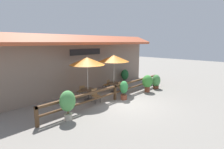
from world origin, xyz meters
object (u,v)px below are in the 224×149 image
(chair_middle_streetside, at_px, (121,87))
(potted_plant_small_flowering, at_px, (147,82))
(potted_plant_broad_leaf, at_px, (156,81))
(potted_plant_entrance_palm, at_px, (68,102))
(chair_near_streetside, at_px, (95,95))
(patio_umbrella_middle, at_px, (114,58))
(potted_plant_tall_tropical, at_px, (124,89))
(patio_umbrella_near, at_px, (87,61))
(dining_table_middle, at_px, (114,85))
(chair_near_wallside, at_px, (81,91))
(dining_table_near, at_px, (88,91))
(potted_plant_corner_fern, at_px, (125,75))
(chair_middle_wallside, at_px, (107,84))

(chair_middle_streetside, xyz_separation_m, potted_plant_small_flowering, (1.66, -1.16, 0.28))
(potted_plant_broad_leaf, bearing_deg, potted_plant_entrance_palm, 178.72)
(chair_near_streetside, xyz_separation_m, patio_umbrella_middle, (2.49, 0.71, 2.07))
(potted_plant_tall_tropical, bearing_deg, chair_near_streetside, 148.89)
(patio_umbrella_near, bearing_deg, potted_plant_entrance_palm, -147.23)
(patio_umbrella_near, relative_size, dining_table_middle, 2.91)
(chair_middle_streetside, xyz_separation_m, potted_plant_entrance_palm, (-5.15, -0.99, 0.43))
(chair_near_wallside, bearing_deg, dining_table_near, 98.82)
(dining_table_near, height_order, chair_near_streetside, chair_near_streetside)
(chair_near_wallside, height_order, potted_plant_small_flowering, potted_plant_small_flowering)
(potted_plant_entrance_palm, height_order, potted_plant_corner_fern, potted_plant_entrance_palm)
(dining_table_near, bearing_deg, chair_near_streetside, -89.21)
(chair_middle_wallside, height_order, potted_plant_tall_tropical, potted_plant_tall_tropical)
(chair_near_streetside, xyz_separation_m, potted_plant_entrance_palm, (-2.60, -0.97, 0.43))
(chair_near_streetside, bearing_deg, potted_plant_small_flowering, -7.98)
(chair_near_wallside, height_order, potted_plant_entrance_palm, potted_plant_entrance_palm)
(dining_table_middle, height_order, chair_middle_streetside, chair_middle_streetside)
(patio_umbrella_middle, bearing_deg, potted_plant_tall_tropical, -117.33)
(potted_plant_tall_tropical, bearing_deg, potted_plant_corner_fern, 38.13)
(dining_table_near, bearing_deg, chair_near_wallside, 90.82)
(potted_plant_entrance_palm, bearing_deg, patio_umbrella_middle, 18.25)
(potted_plant_entrance_palm, relative_size, potted_plant_broad_leaf, 1.28)
(dining_table_near, distance_m, chair_middle_wallside, 2.55)
(chair_near_streetside, xyz_separation_m, chair_near_wallside, (-0.02, 1.40, 0.00))
(potted_plant_corner_fern, bearing_deg, dining_table_near, -167.12)
(chair_near_streetside, relative_size, potted_plant_tall_tropical, 0.68)
(patio_umbrella_near, distance_m, potted_plant_entrance_palm, 3.49)
(potted_plant_entrance_palm, xyz_separation_m, potted_plant_broad_leaf, (8.10, -0.18, -0.30))
(patio_umbrella_near, bearing_deg, dining_table_middle, 0.24)
(dining_table_near, distance_m, potted_plant_corner_fern, 5.45)
(potted_plant_entrance_palm, bearing_deg, chair_near_wallside, 42.51)
(potted_plant_broad_leaf, bearing_deg, patio_umbrella_near, 161.46)
(chair_near_streetside, xyz_separation_m, chair_middle_wallside, (2.44, 1.39, 0.00))
(patio_umbrella_middle, distance_m, potted_plant_tall_tropical, 2.64)
(patio_umbrella_near, height_order, potted_plant_entrance_palm, patio_umbrella_near)
(chair_middle_streetside, bearing_deg, dining_table_near, 179.58)
(potted_plant_corner_fern, bearing_deg, chair_middle_streetside, -145.52)
(potted_plant_entrance_palm, bearing_deg, chair_middle_wallside, 25.13)
(patio_umbrella_near, bearing_deg, potted_plant_broad_leaf, -18.54)
(chair_near_wallside, relative_size, potted_plant_corner_fern, 0.66)
(chair_near_streetside, relative_size, dining_table_middle, 0.87)
(potted_plant_broad_leaf, xyz_separation_m, potted_plant_corner_fern, (-0.20, 3.06, 0.15))
(potted_plant_tall_tropical, height_order, potted_plant_entrance_palm, potted_plant_entrance_palm)
(patio_umbrella_middle, height_order, chair_middle_wallside, patio_umbrella_middle)
(chair_middle_wallside, distance_m, potted_plant_entrance_palm, 5.58)
(chair_near_streetside, height_order, dining_table_middle, chair_near_streetside)
(dining_table_near, height_order, dining_table_middle, same)
(potted_plant_tall_tropical, xyz_separation_m, potted_plant_small_flowering, (2.59, -0.16, 0.05))
(chair_near_wallside, distance_m, potted_plant_tall_tropical, 2.89)
(patio_umbrella_middle, xyz_separation_m, potted_plant_entrance_palm, (-5.09, -1.68, -1.64))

